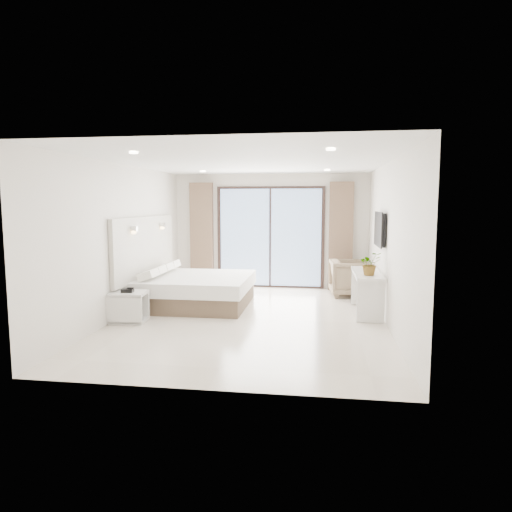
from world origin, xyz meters
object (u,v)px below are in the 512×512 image
object	(u,v)px
bed	(195,290)
nightstand	(129,307)
console_desk	(367,283)
armchair	(351,276)

from	to	relation	value
bed	nightstand	distance (m)	1.60
console_desk	nightstand	bearing A→B (deg)	-163.34
nightstand	armchair	distance (m)	4.77
bed	nightstand	bearing A→B (deg)	-118.30
bed	console_desk	bearing A→B (deg)	-3.39
bed	armchair	size ratio (longest dim) A/B	2.44
nightstand	console_desk	size ratio (longest dim) A/B	0.40
armchair	nightstand	bearing A→B (deg)	120.89
console_desk	bed	bearing A→B (deg)	176.61
bed	nightstand	xyz separation A→B (m)	(-0.76, -1.41, -0.05)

